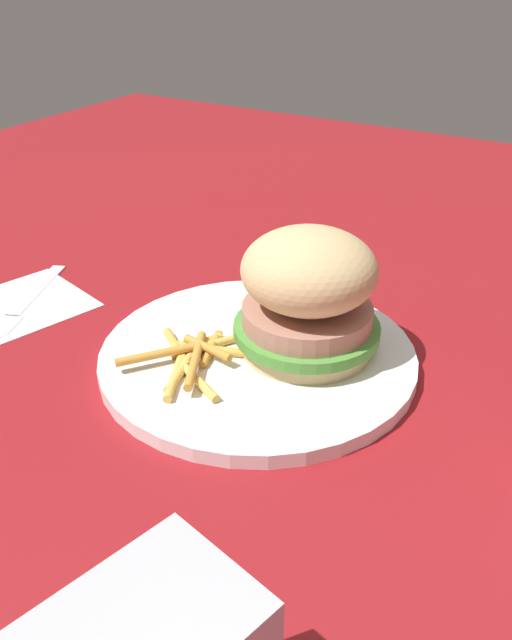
% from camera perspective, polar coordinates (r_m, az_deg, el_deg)
% --- Properties ---
extents(ground_plane, '(1.60, 1.60, 0.00)m').
position_cam_1_polar(ground_plane, '(0.56, 0.78, -3.82)').
color(ground_plane, maroon).
extents(plate, '(0.26, 0.26, 0.01)m').
position_cam_1_polar(plate, '(0.56, 0.00, -3.22)').
color(plate, white).
rests_on(plate, ground_plane).
extents(sandwich, '(0.12, 0.12, 0.10)m').
position_cam_1_polar(sandwich, '(0.53, 4.43, 2.26)').
color(sandwich, tan).
rests_on(sandwich, plate).
extents(fries_pile, '(0.10, 0.09, 0.01)m').
position_cam_1_polar(fries_pile, '(0.54, -5.37, -3.07)').
color(fries_pile, '#E5B251').
rests_on(fries_pile, plate).
extents(napkin, '(0.14, 0.14, 0.00)m').
position_cam_1_polar(napkin, '(0.68, -19.01, 1.32)').
color(napkin, white).
rests_on(napkin, ground_plane).
extents(fork, '(0.17, 0.08, 0.00)m').
position_cam_1_polar(fork, '(0.68, -19.10, 1.44)').
color(fork, silver).
rests_on(fork, napkin).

